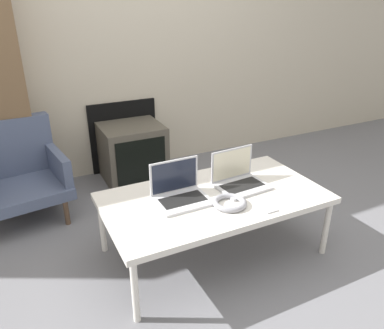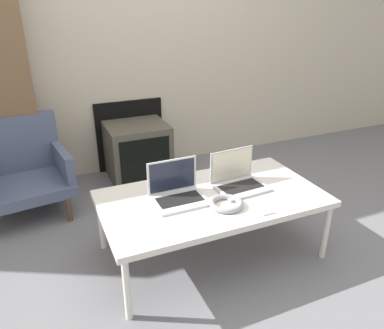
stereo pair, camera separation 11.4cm
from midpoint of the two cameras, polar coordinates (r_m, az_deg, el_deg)
The scene contains 9 objects.
ground_plane at distance 2.32m, azimuth 6.41°, elevation -15.59°, with size 14.00×14.00×0.00m, color slate.
wall_back at distance 3.38m, azimuth -7.89°, elevation 20.65°, with size 7.00×0.08×2.60m.
table at distance 2.24m, azimuth 4.54°, elevation -5.45°, with size 1.31×0.72×0.40m.
laptop_left at distance 2.17m, azimuth -0.78°, elevation -4.17°, with size 0.31×0.24×0.22m.
laptop_right at distance 2.33m, azimuth 8.34°, elevation -2.27°, with size 0.32×0.26×0.22m.
headphones at distance 2.12m, azimuth 6.78°, elevation -5.97°, with size 0.19×0.19×0.03m.
phone at distance 2.13m, azimuth 12.18°, elevation -6.55°, with size 0.07×0.14×0.01m.
tv at distance 3.31m, azimuth -7.29°, elevation 1.99°, with size 0.51×0.47×0.49m.
armchair at distance 2.99m, azimuth -23.54°, elevation -0.27°, with size 0.68×0.64×0.69m.
Camera 2 is at (-0.89, -1.55, 1.47)m, focal length 35.00 mm.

